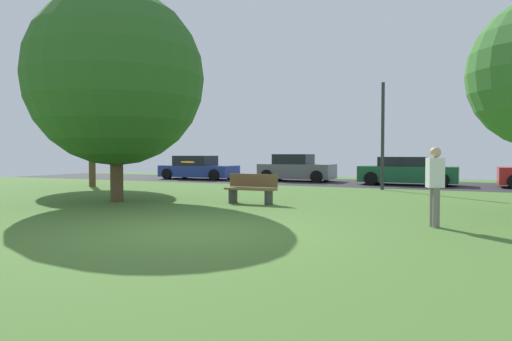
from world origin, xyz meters
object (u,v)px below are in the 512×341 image
Objects in this scene: parked_car_grey at (296,169)px; street_lamp_post at (383,136)px; maple_tree_near at (91,82)px; parked_car_blue at (198,168)px; oak_tree_center at (116,78)px; park_bench at (251,188)px; parked_car_green at (407,172)px; frisbee_disc at (188,162)px; person_thrower at (435,183)px.

street_lamp_post is at bearing -37.77° from parked_car_grey.
maple_tree_near reaches higher than parked_car_grey.
parked_car_blue is 1.13× the size of parked_car_grey.
street_lamp_post reaches higher than parked_car_blue.
oak_tree_center is (5.72, -4.74, -0.92)m from maple_tree_near.
maple_tree_near is 11.33m from park_bench.
oak_tree_center reaches higher than parked_car_grey.
parked_car_blue is 1.01× the size of parked_car_green.
frisbee_disc is 0.08× the size of parked_car_blue.
maple_tree_near is at bearing -163.75° from street_lamp_post.
person_thrower is 15.88m from parked_car_grey.
parked_car_blue is at bearing 121.54° from frisbee_disc.
park_bench is (-3.29, -10.60, -0.17)m from parked_car_green.
park_bench is at bearing 16.88° from oak_tree_center.
parked_car_green is at bearing -6.58° from parked_car_grey.
street_lamp_post is at bearing -100.96° from person_thrower.
maple_tree_near is 13.33m from street_lamp_post.
frisbee_disc is 0.09× the size of parked_car_grey.
park_bench is 7.85m from street_lamp_post.
person_thrower reaches higher than park_bench.
maple_tree_near is at bearing -100.10° from parked_car_blue.
street_lamp_post is at bearing -110.68° from park_bench.
parked_car_blue is (1.27, 7.12, -4.19)m from maple_tree_near.
street_lamp_post is at bearing 16.25° from maple_tree_near.
maple_tree_near reaches higher than street_lamp_post.
maple_tree_near is 16.78m from person_thrower.
oak_tree_center is 4.17× the size of park_bench.
parked_car_grey is at bearing 102.17° from frisbee_disc.
frisbee_disc is at bearing 99.70° from park_bench.
park_bench is (9.86, -3.49, -4.36)m from maple_tree_near.
person_thrower reaches higher than parked_car_blue.
frisbee_disc is 12.03m from street_lamp_post.
oak_tree_center is 10.96m from street_lamp_post.
oak_tree_center reaches higher than parked_car_blue.
parked_car_blue is (-4.45, 11.86, -3.27)m from oak_tree_center.
oak_tree_center is 14.37m from parked_car_green.
frisbee_disc is 15.51m from parked_car_green.
street_lamp_post is (-0.59, -3.46, 1.61)m from parked_car_green.
maple_tree_near is at bearing 142.49° from frisbee_disc.
parked_car_blue is at bearing 162.96° from street_lamp_post.
oak_tree_center reaches higher than frisbee_disc.
frisbee_disc is 17.97m from parked_car_blue.
parked_car_grey is 5.97m from parked_car_green.
park_bench is (8.59, -10.61, -0.17)m from parked_car_blue.
parked_car_green reaches higher than park_bench.
parked_car_grey is at bearing 47.24° from maple_tree_near.
parked_car_grey is (-8.00, 13.71, -0.24)m from person_thrower.
person_thrower is at bearing -59.74° from parked_car_grey.
parked_car_blue is 1.02× the size of street_lamp_post.
oak_tree_center is at bearing -69.44° from parked_car_blue.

